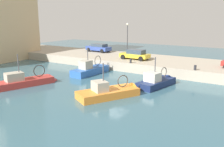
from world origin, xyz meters
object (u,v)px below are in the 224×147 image
at_px(fishing_boat_red, 28,84).
at_px(parked_car_blue, 99,48).
at_px(fishing_boat_orange, 112,95).
at_px(quay_streetlamp, 127,34).
at_px(mooring_bollard_south, 195,68).
at_px(fishing_boat_navy, 158,84).
at_px(parked_car_yellow, 135,54).
at_px(fishing_boat_blue, 92,72).
at_px(mooring_bollard_mid, 131,61).

height_order(fishing_boat_red, parked_car_blue, fishing_boat_red).
relative_size(fishing_boat_red, parked_car_blue, 1.51).
xyz_separation_m(fishing_boat_orange, quay_streetlamp, (15.13, 6.80, 4.35)).
height_order(mooring_bollard_south, quay_streetlamp, quay_streetlamp).
relative_size(fishing_boat_navy, mooring_bollard_south, 10.37).
height_order(fishing_boat_red, mooring_bollard_south, fishing_boat_red).
xyz_separation_m(fishing_boat_orange, parked_car_yellow, (12.26, 3.98, 1.80)).
bearing_deg(fishing_boat_blue, fishing_boat_red, 162.98).
bearing_deg(parked_car_yellow, fishing_boat_orange, -162.02).
bearing_deg(quay_streetlamp, parked_car_yellow, -135.50).
height_order(fishing_boat_blue, quay_streetlamp, quay_streetlamp).
distance_m(fishing_boat_orange, fishing_boat_red, 9.47).
distance_m(fishing_boat_orange, fishing_boat_navy, 5.84).
distance_m(mooring_bollard_south, quay_streetlamp, 13.24).
bearing_deg(quay_streetlamp, fishing_boat_red, 171.39).
height_order(fishing_boat_orange, mooring_bollard_mid, fishing_boat_orange).
xyz_separation_m(fishing_boat_blue, fishing_boat_navy, (-0.82, -9.11, 0.00)).
bearing_deg(fishing_boat_red, quay_streetlamp, -8.61).
xyz_separation_m(parked_car_blue, parked_car_yellow, (-3.47, -8.60, -0.01)).
height_order(fishing_boat_red, quay_streetlamp, quay_streetlamp).
bearing_deg(fishing_boat_red, mooring_bollard_south, -51.94).
distance_m(parked_car_blue, parked_car_yellow, 9.28).
height_order(fishing_boat_red, fishing_boat_navy, fishing_boat_red).
xyz_separation_m(fishing_boat_red, fishing_boat_navy, (7.00, -11.50, 0.00)).
bearing_deg(fishing_boat_navy, quay_streetlamp, 42.72).
distance_m(fishing_boat_blue, mooring_bollard_mid, 5.13).
height_order(fishing_boat_red, mooring_bollard_mid, fishing_boat_red).
bearing_deg(parked_car_blue, parked_car_yellow, -111.95).
relative_size(fishing_boat_navy, parked_car_yellow, 1.39).
bearing_deg(parked_car_yellow, fishing_boat_red, 158.86).
xyz_separation_m(fishing_boat_orange, fishing_boat_navy, (5.42, -2.17, 0.04)).
bearing_deg(mooring_bollard_mid, parked_car_blue, 56.36).
xyz_separation_m(fishing_boat_navy, parked_car_yellow, (6.84, 6.15, 1.76)).
relative_size(fishing_boat_orange, fishing_boat_red, 0.96).
distance_m(fishing_boat_orange, parked_car_blue, 20.23).
xyz_separation_m(parked_car_yellow, mooring_bollard_south, (-2.78, -8.78, -0.42)).
height_order(fishing_boat_blue, mooring_bollard_mid, fishing_boat_blue).
height_order(mooring_bollard_mid, quay_streetlamp, quay_streetlamp).
relative_size(fishing_boat_red, quay_streetlamp, 1.38).
relative_size(fishing_boat_red, mooring_bollard_mid, 12.16).
xyz_separation_m(parked_car_yellow, quay_streetlamp, (2.87, 2.82, 2.56)).
height_order(fishing_boat_red, parked_car_yellow, fishing_boat_red).
xyz_separation_m(fishing_boat_navy, parked_car_blue, (10.31, 14.75, 1.76)).
height_order(parked_car_yellow, mooring_bollard_south, parked_car_yellow).
relative_size(fishing_boat_orange, fishing_boat_navy, 1.13).
bearing_deg(parked_car_yellow, fishing_boat_navy, -138.06).
relative_size(parked_car_blue, parked_car_yellow, 1.08).
relative_size(fishing_boat_red, parked_car_yellow, 1.63).
xyz_separation_m(fishing_boat_blue, parked_car_yellow, (6.02, -2.96, 1.76)).
bearing_deg(mooring_bollard_south, parked_car_yellow, 72.44).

